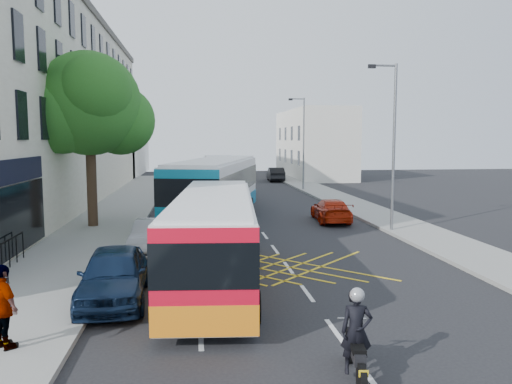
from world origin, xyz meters
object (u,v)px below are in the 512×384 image
object	(u,v)px
parked_car_silver	(152,236)
distant_car_grey	(231,175)
lamp_near	(392,138)
bus_near	(214,237)
parked_car_blue	(114,275)
red_hatchback	(331,210)
pedestrian_far	(4,307)
bus_far	(223,176)
street_tree	(89,105)
lamp_far	(303,138)
distant_car_dark	(276,174)
bus_mid	(216,189)
motorbike	(356,336)

from	to	relation	value
parked_car_silver	distant_car_grey	xyz separation A→B (m)	(5.84, 34.34, 0.01)
lamp_near	bus_near	size ratio (longest dim) A/B	0.77
parked_car_blue	red_hatchback	distance (m)	15.99
bus_near	pedestrian_far	xyz separation A→B (m)	(-4.63, -4.67, -0.45)
bus_far	parked_car_blue	size ratio (longest dim) A/B	2.48
street_tree	parked_car_blue	world-z (taller)	street_tree
lamp_far	distant_car_dark	size ratio (longest dim) A/B	1.76
parked_car_silver	lamp_far	bearing A→B (deg)	68.04
parked_car_silver	bus_near	bearing A→B (deg)	-60.28
distant_car_dark	pedestrian_far	world-z (taller)	pedestrian_far
pedestrian_far	red_hatchback	bearing A→B (deg)	-81.21
lamp_near	bus_near	distance (m)	12.18
bus_far	pedestrian_far	size ratio (longest dim) A/B	6.13
street_tree	distant_car_dark	world-z (taller)	street_tree
bus_mid	distant_car_grey	size ratio (longest dim) A/B	2.66
pedestrian_far	bus_far	bearing A→B (deg)	-57.68
motorbike	pedestrian_far	size ratio (longest dim) A/B	1.11
lamp_near	parked_car_silver	distance (m)	12.24
distant_car_dark	lamp_near	bearing A→B (deg)	93.75
street_tree	bus_far	world-z (taller)	street_tree
bus_mid	pedestrian_far	xyz separation A→B (m)	(-5.21, -16.42, -0.77)
red_hatchback	motorbike	bearing A→B (deg)	80.44
lamp_near	bus_near	bearing A→B (deg)	-139.06
parked_car_blue	street_tree	bearing A→B (deg)	100.77
bus_mid	motorbike	distance (m)	18.48
motorbike	distant_car_grey	size ratio (longest dim) A/B	0.43
bus_far	distant_car_dark	distance (m)	15.54
motorbike	distant_car_grey	bearing A→B (deg)	97.85
lamp_near	distant_car_grey	size ratio (longest dim) A/B	1.68
lamp_far	distant_car_dark	xyz separation A→B (m)	(-0.70, 10.28, -3.87)
bus_mid	distant_car_grey	distance (m)	27.70
distant_car_dark	distant_car_grey	bearing A→B (deg)	-12.68
lamp_far	parked_car_blue	bearing A→B (deg)	-112.13
street_tree	lamp_far	distance (m)	22.57
lamp_near	bus_mid	distance (m)	9.66
red_hatchback	distant_car_grey	bearing A→B (deg)	-78.35
bus_far	pedestrian_far	bearing A→B (deg)	-103.51
bus_near	motorbike	size ratio (longest dim) A/B	5.12
bus_far	distant_car_dark	size ratio (longest dim) A/B	2.46
lamp_near	pedestrian_far	distance (m)	18.69
bus_far	parked_car_silver	xyz separation A→B (m)	(-3.99, -19.02, -1.00)
lamp_near	bus_mid	bearing A→B (deg)	154.18
lamp_far	parked_car_silver	distance (m)	25.72
lamp_near	parked_car_blue	distance (m)	15.33
bus_mid	distant_car_dark	bearing A→B (deg)	88.03
bus_mid	street_tree	bearing A→B (deg)	-156.34
distant_car_grey	distant_car_dark	distance (m)	4.88
lamp_near	parked_car_blue	bearing A→B (deg)	-142.64
bus_near	bus_far	xyz separation A→B (m)	(1.64, 23.94, 0.13)
parked_car_silver	distant_car_grey	size ratio (longest dim) A/B	0.83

